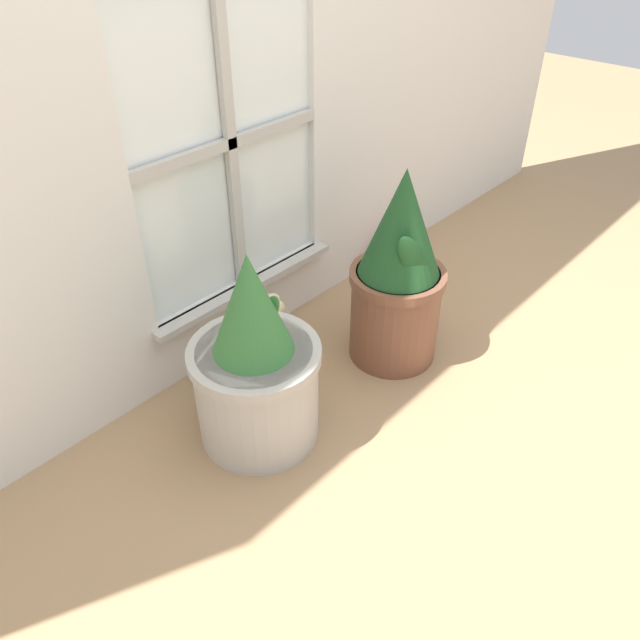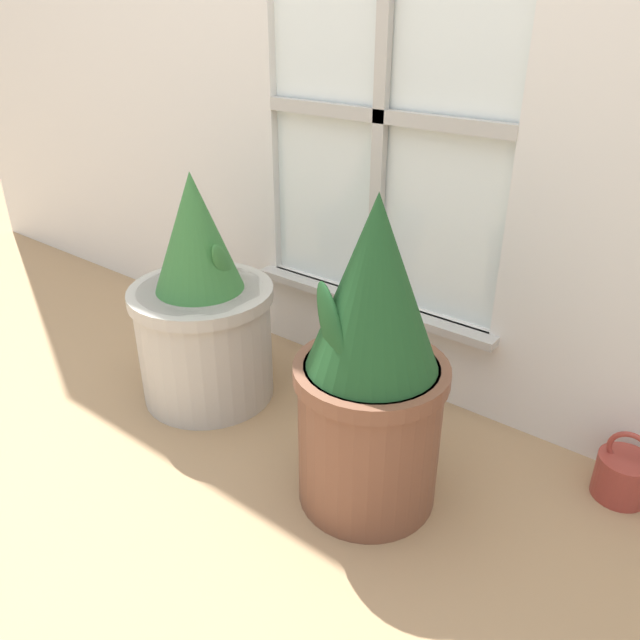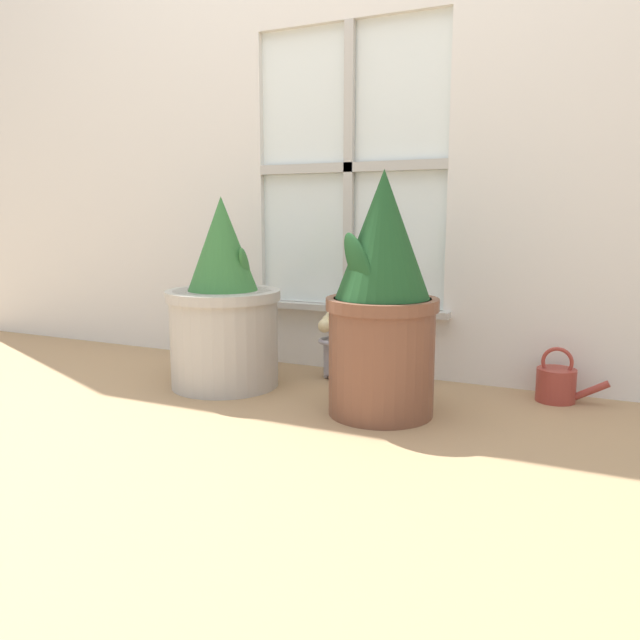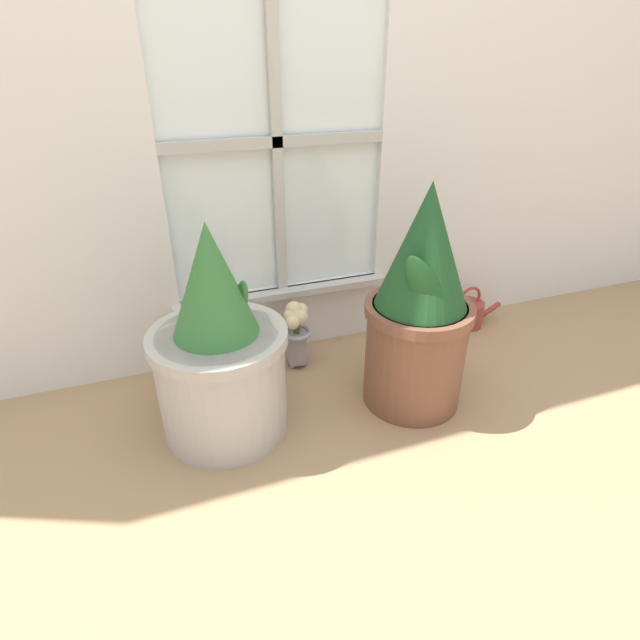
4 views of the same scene
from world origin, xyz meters
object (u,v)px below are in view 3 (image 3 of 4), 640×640
at_px(potted_plant_right, 382,302).
at_px(watering_can, 557,384).
at_px(flower_vase, 333,337).
at_px(potted_plant_left, 224,311).

distance_m(potted_plant_right, watering_can, 0.67).
xyz_separation_m(potted_plant_right, watering_can, (0.48, 0.37, -0.29)).
bearing_deg(flower_vase, potted_plant_right, -46.79).
height_order(potted_plant_left, watering_can, potted_plant_left).
bearing_deg(watering_can, flower_vase, -176.73).
bearing_deg(potted_plant_left, potted_plant_right, -6.50).
distance_m(potted_plant_left, potted_plant_right, 0.62).
height_order(potted_plant_left, flower_vase, potted_plant_left).
xyz_separation_m(potted_plant_left, watering_can, (1.10, 0.30, -0.21)).
height_order(flower_vase, watering_can, flower_vase).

